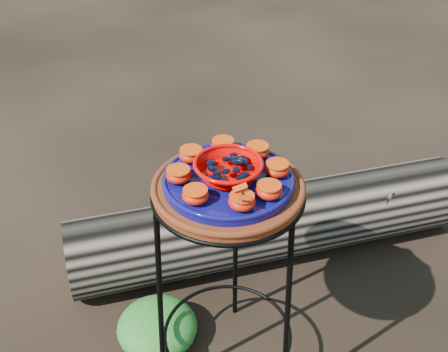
# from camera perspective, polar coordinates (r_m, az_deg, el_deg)

# --- Properties ---
(plant_stand) EXTENTS (0.44, 0.44, 0.70)m
(plant_stand) POSITION_cam_1_polar(r_m,az_deg,el_deg) (1.69, 0.37, -11.37)
(plant_stand) COLOR black
(plant_stand) RESTS_ON ground
(terracotta_saucer) EXTENTS (0.39, 0.39, 0.03)m
(terracotta_saucer) POSITION_cam_1_polar(r_m,az_deg,el_deg) (1.45, 0.42, -1.41)
(terracotta_saucer) COLOR #64270B
(terracotta_saucer) RESTS_ON plant_stand
(cobalt_plate) EXTENTS (0.33, 0.33, 0.02)m
(cobalt_plate) POSITION_cam_1_polar(r_m,az_deg,el_deg) (1.43, 0.43, -0.54)
(cobalt_plate) COLOR #09083F
(cobalt_plate) RESTS_ON terracotta_saucer
(red_bowl) EXTENTS (0.17, 0.17, 0.05)m
(red_bowl) POSITION_cam_1_polar(r_m,az_deg,el_deg) (1.41, 0.43, 0.59)
(red_bowl) COLOR #C80200
(red_bowl) RESTS_ON cobalt_plate
(glass_gems) EXTENTS (0.13, 0.13, 0.02)m
(glass_gems) POSITION_cam_1_polar(r_m,az_deg,el_deg) (1.39, 0.44, 1.75)
(glass_gems) COLOR black
(glass_gems) RESTS_ON red_bowl
(orange_half_0) EXTENTS (0.07, 0.07, 0.04)m
(orange_half_0) POSITION_cam_1_polar(r_m,az_deg,el_deg) (1.32, 1.82, -2.62)
(orange_half_0) COLOR #B60D00
(orange_half_0) RESTS_ON cobalt_plate
(orange_half_1) EXTENTS (0.07, 0.07, 0.04)m
(orange_half_1) POSITION_cam_1_polar(r_m,az_deg,el_deg) (1.36, 4.58, -1.50)
(orange_half_1) COLOR #B60D00
(orange_half_1) RESTS_ON cobalt_plate
(orange_half_2) EXTENTS (0.07, 0.07, 0.04)m
(orange_half_2) POSITION_cam_1_polar(r_m,az_deg,el_deg) (1.43, 5.42, 0.71)
(orange_half_2) COLOR #B60D00
(orange_half_2) RESTS_ON cobalt_plate
(orange_half_3) EXTENTS (0.07, 0.07, 0.04)m
(orange_half_3) POSITION_cam_1_polar(r_m,az_deg,el_deg) (1.50, 3.42, 2.55)
(orange_half_3) COLOR #B60D00
(orange_half_3) RESTS_ON cobalt_plate
(orange_half_4) EXTENTS (0.07, 0.07, 0.04)m
(orange_half_4) POSITION_cam_1_polar(r_m,az_deg,el_deg) (1.52, -0.10, 3.10)
(orange_half_4) COLOR #B60D00
(orange_half_4) RESTS_ON cobalt_plate
(orange_half_5) EXTENTS (0.07, 0.07, 0.04)m
(orange_half_5) POSITION_cam_1_polar(r_m,az_deg,el_deg) (1.48, -3.36, 2.15)
(orange_half_5) COLOR #B60D00
(orange_half_5) RESTS_ON cobalt_plate
(orange_half_6) EXTENTS (0.07, 0.07, 0.04)m
(orange_half_6) POSITION_cam_1_polar(r_m,az_deg,el_deg) (1.41, -4.64, 0.10)
(orange_half_6) COLOR #B60D00
(orange_half_6) RESTS_ON cobalt_plate
(orange_half_7) EXTENTS (0.07, 0.07, 0.04)m
(orange_half_7) POSITION_cam_1_polar(r_m,az_deg,el_deg) (1.34, -2.92, -1.99)
(orange_half_7) COLOR #B60D00
(orange_half_7) RESTS_ON cobalt_plate
(butterfly) EXTENTS (0.09, 0.07, 0.01)m
(butterfly) POSITION_cam_1_polar(r_m,az_deg,el_deg) (1.30, 1.84, -1.77)
(butterfly) COLOR #BA380C
(butterfly) RESTS_ON orange_half_0
(driftwood_log) EXTENTS (1.60, 1.00, 0.29)m
(driftwood_log) POSITION_cam_1_polar(r_m,az_deg,el_deg) (2.23, 4.73, -4.80)
(driftwood_log) COLOR black
(driftwood_log) RESTS_ON ground
(foliage_left) EXTENTS (0.27, 0.27, 0.14)m
(foliage_left) POSITION_cam_1_polar(r_m,az_deg,el_deg) (1.98, -6.82, -14.90)
(foliage_left) COLOR #1B5116
(foliage_left) RESTS_ON ground
(foliage_back) EXTENTS (0.33, 0.33, 0.17)m
(foliage_back) POSITION_cam_1_polar(r_m,az_deg,el_deg) (2.24, -3.93, -6.85)
(foliage_back) COLOR #1B5116
(foliage_back) RESTS_ON ground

